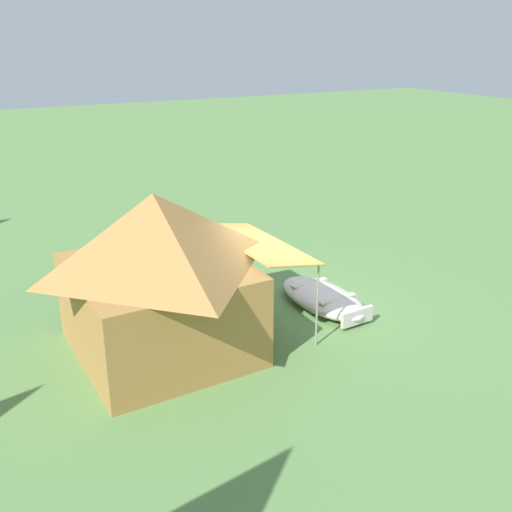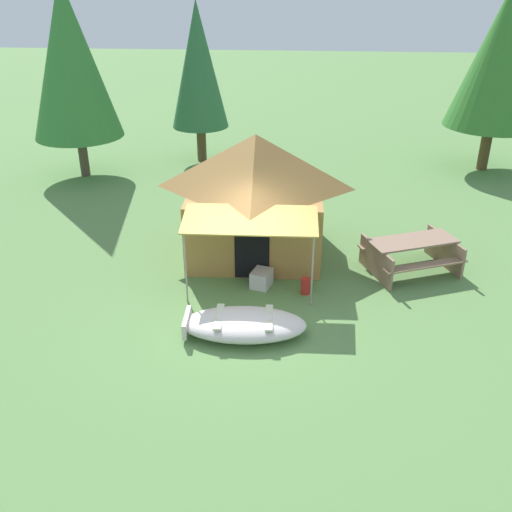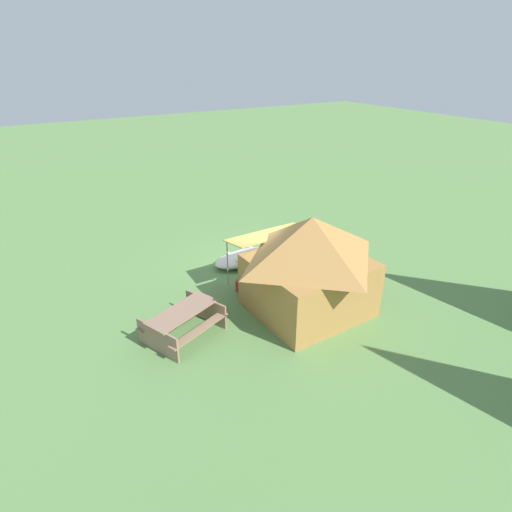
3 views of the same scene
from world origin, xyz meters
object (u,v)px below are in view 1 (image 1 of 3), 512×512
at_px(beached_rowboat, 323,297).
at_px(cooler_box, 240,314).
at_px(canvas_cabin_tent, 158,272).
at_px(picnic_table, 136,256).
at_px(fuel_can, 229,294).

distance_m(beached_rowboat, cooler_box, 1.86).
height_order(beached_rowboat, cooler_box, beached_rowboat).
bearing_deg(canvas_cabin_tent, picnic_table, -11.13).
bearing_deg(fuel_can, picnic_table, 27.67).
bearing_deg(picnic_table, canvas_cabin_tent, 168.87).
xyz_separation_m(beached_rowboat, fuel_can, (1.17, 1.60, -0.03)).
xyz_separation_m(beached_rowboat, picnic_table, (3.54, 2.84, 0.27)).
bearing_deg(beached_rowboat, picnic_table, 38.79).
distance_m(beached_rowboat, picnic_table, 4.55).
height_order(picnic_table, fuel_can, picnic_table).
bearing_deg(beached_rowboat, canvas_cabin_tent, 90.91).
bearing_deg(cooler_box, picnic_table, 16.69).
relative_size(picnic_table, cooler_box, 4.90).
xyz_separation_m(cooler_box, fuel_can, (0.96, -0.25, -0.00)).
distance_m(canvas_cabin_tent, fuel_can, 2.66).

